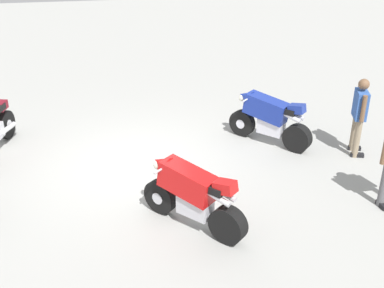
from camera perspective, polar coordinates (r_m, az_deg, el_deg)
The scene contains 4 objects.
ground_plane at distance 9.75m, azimuth -6.75°, elevation -2.50°, with size 40.00×40.00×0.00m, color #9E9E99.
motorcycle_blue_sportbike at distance 10.50m, azimuth 9.15°, elevation 3.10°, with size 1.47×1.56×1.14m.
motorcycle_red_sportbike at distance 7.61m, azimuth -0.00°, elevation -5.98°, with size 1.47×1.56×1.14m.
person_in_blue_shirt at distance 10.35m, azimuth 19.26°, elevation 3.56°, with size 0.42×0.64×1.64m.
Camera 1 is at (0.42, 8.57, 4.63)m, focal length 44.91 mm.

